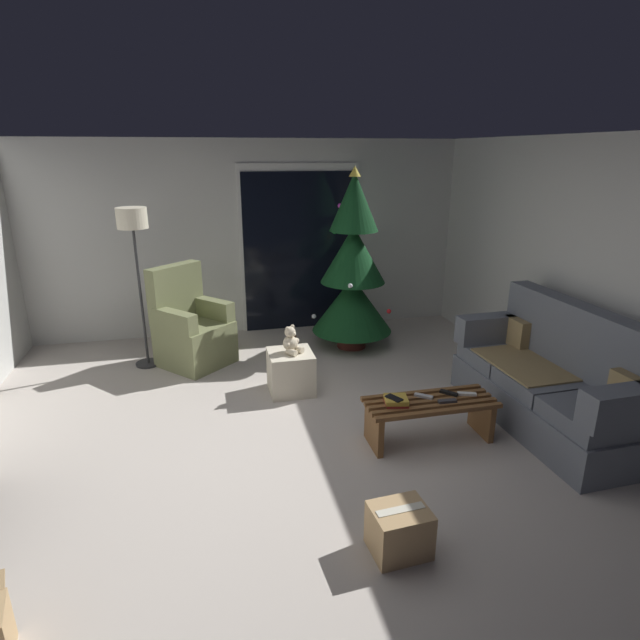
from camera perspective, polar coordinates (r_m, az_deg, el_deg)
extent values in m
plane|color=#BCB2A8|center=(4.43, -3.09, -13.70)|extent=(7.00, 7.00, 0.00)
cube|color=beige|center=(6.88, -7.79, 8.98)|extent=(5.72, 0.12, 2.50)
cube|color=beige|center=(5.20, 29.48, 3.74)|extent=(0.12, 6.00, 2.50)
cube|color=silver|center=(6.93, -2.28, 7.94)|extent=(1.60, 0.02, 2.20)
cube|color=black|center=(6.92, -2.24, 7.50)|extent=(1.50, 0.02, 2.10)
cube|color=slate|center=(5.06, 23.49, -8.81)|extent=(0.82, 1.92, 0.34)
cube|color=slate|center=(4.54, 28.44, -9.36)|extent=(0.70, 0.62, 0.14)
cube|color=slate|center=(4.95, 23.66, -6.37)|extent=(0.70, 0.62, 0.14)
cube|color=slate|center=(5.40, 19.69, -3.83)|extent=(0.70, 0.62, 0.14)
cube|color=slate|center=(5.02, 27.08, -1.97)|extent=(0.26, 1.91, 0.60)
cube|color=slate|center=(4.31, 31.28, -8.17)|extent=(0.77, 0.22, 0.28)
cube|color=slate|center=(5.54, 18.68, -0.86)|extent=(0.77, 0.22, 0.28)
cube|color=#997F51|center=(5.09, 21.90, -4.52)|extent=(0.63, 0.92, 0.02)
cube|color=#997F51|center=(4.53, 31.20, -6.96)|extent=(0.13, 0.32, 0.28)
cube|color=#997F51|center=(5.49, 21.03, -1.28)|extent=(0.13, 0.32, 0.28)
cube|color=brown|center=(4.28, 13.19, -9.95)|extent=(1.10, 0.05, 0.04)
cube|color=brown|center=(4.35, 12.68, -9.43)|extent=(1.10, 0.05, 0.04)
cube|color=brown|center=(4.42, 12.20, -8.93)|extent=(1.10, 0.05, 0.04)
cube|color=brown|center=(4.49, 11.72, -8.44)|extent=(1.10, 0.05, 0.04)
cube|color=brown|center=(4.56, 11.27, -7.96)|extent=(1.10, 0.05, 0.04)
cube|color=brown|center=(4.34, 6.02, -11.94)|extent=(0.05, 0.36, 0.34)
cube|color=brown|center=(4.72, 17.53, -10.10)|extent=(0.05, 0.36, 0.34)
cube|color=black|center=(4.55, 14.15, -7.87)|extent=(0.14, 0.14, 0.02)
cube|color=silver|center=(4.57, 16.03, -7.91)|extent=(0.16, 0.09, 0.02)
cube|color=#ADADB2|center=(4.45, 11.45, -8.30)|extent=(0.15, 0.13, 0.02)
cube|color=#333338|center=(4.41, 13.99, -8.75)|extent=(0.16, 0.05, 0.02)
cube|color=#A32D28|center=(4.29, 8.47, -9.10)|extent=(0.21, 0.19, 0.02)
cube|color=#B79333|center=(4.28, 8.47, -8.74)|extent=(0.22, 0.21, 0.04)
cube|color=black|center=(4.25, 8.24, -8.59)|extent=(0.13, 0.16, 0.01)
cylinder|color=#4C1E19|center=(6.47, 3.51, -2.52)|extent=(0.36, 0.36, 0.10)
cylinder|color=brown|center=(6.43, 3.53, -1.61)|extent=(0.08, 0.08, 0.12)
cone|color=#0F3819|center=(6.30, 3.60, 1.80)|extent=(0.98, 0.98, 0.68)
cone|color=#0F3819|center=(6.16, 3.71, 7.31)|extent=(0.78, 0.78, 0.68)
cone|color=#0F3819|center=(6.07, 3.83, 13.02)|extent=(0.58, 0.58, 0.68)
sphere|color=white|center=(6.34, -0.68, 0.41)|extent=(0.06, 0.06, 0.06)
sphere|color=white|center=(5.87, 3.40, 3.81)|extent=(0.06, 0.06, 0.06)
sphere|color=gold|center=(5.89, 3.31, 10.57)|extent=(0.06, 0.06, 0.06)
sphere|color=#1E8C33|center=(6.32, 4.95, 9.68)|extent=(0.06, 0.06, 0.06)
sphere|color=red|center=(6.30, 7.67, 0.97)|extent=(0.06, 0.06, 0.06)
sphere|color=white|center=(6.40, 3.85, 8.86)|extent=(0.06, 0.06, 0.06)
sphere|color=gold|center=(6.46, 3.46, 7.57)|extent=(0.06, 0.06, 0.06)
sphere|color=#1E8C33|center=(6.19, 1.65, 9.80)|extent=(0.06, 0.06, 0.06)
sphere|color=#B233A5|center=(6.11, 2.24, 12.59)|extent=(0.06, 0.06, 0.06)
cone|color=#EAD14C|center=(6.05, 3.90, 16.21)|extent=(0.14, 0.14, 0.12)
cube|color=olive|center=(6.08, -13.60, -3.38)|extent=(0.96, 0.96, 0.31)
cube|color=olive|center=(5.99, -13.77, -1.20)|extent=(0.96, 0.96, 0.18)
cube|color=olive|center=(6.07, -15.77, 2.95)|extent=(0.61, 0.58, 0.64)
cube|color=olive|center=(6.09, -11.84, 1.26)|extent=(0.49, 0.52, 0.22)
cube|color=olive|center=(5.74, -15.85, -0.11)|extent=(0.49, 0.52, 0.22)
cylinder|color=#2D2D30|center=(6.26, -18.54, -4.59)|extent=(0.28, 0.28, 0.02)
cylinder|color=#2D2D30|center=(6.01, -19.30, 2.35)|extent=(0.03, 0.03, 1.55)
cylinder|color=beige|center=(5.85, -20.20, 10.61)|extent=(0.32, 0.32, 0.22)
cube|color=beige|center=(5.24, -3.27, -5.78)|extent=(0.44, 0.44, 0.43)
cylinder|color=beige|center=(5.14, -2.45, -3.28)|extent=(0.12, 0.13, 0.06)
cylinder|color=beige|center=(5.07, -3.17, -3.61)|extent=(0.12, 0.13, 0.06)
sphere|color=beige|center=(5.12, -3.33, -2.59)|extent=(0.15, 0.15, 0.15)
sphere|color=beige|center=(5.08, -3.36, -1.33)|extent=(0.11, 0.11, 0.11)
sphere|color=#F4E5C1|center=(5.05, -2.93, -1.56)|extent=(0.04, 0.04, 0.04)
sphere|color=beige|center=(5.09, -3.09, -0.72)|extent=(0.04, 0.04, 0.04)
sphere|color=beige|center=(5.03, -3.65, -0.95)|extent=(0.04, 0.04, 0.04)
sphere|color=beige|center=(5.15, -2.65, -2.31)|extent=(0.06, 0.06, 0.06)
sphere|color=beige|center=(5.05, -3.69, -2.76)|extent=(0.06, 0.06, 0.06)
cylinder|color=brown|center=(6.15, -2.25, -3.83)|extent=(0.13, 0.12, 0.06)
cylinder|color=brown|center=(6.06, -2.65, -4.16)|extent=(0.13, 0.12, 0.06)
sphere|color=brown|center=(6.10, -2.97, -3.32)|extent=(0.15, 0.15, 0.15)
sphere|color=brown|center=(6.06, -2.98, -2.28)|extent=(0.11, 0.11, 0.11)
sphere|color=#A37A51|center=(6.04, -2.56, -2.43)|extent=(0.04, 0.04, 0.04)
sphere|color=brown|center=(6.08, -2.84, -1.75)|extent=(0.04, 0.04, 0.04)
sphere|color=brown|center=(6.01, -3.15, -1.98)|extent=(0.04, 0.04, 0.04)
sphere|color=brown|center=(6.15, -2.51, -3.04)|extent=(0.06, 0.06, 0.06)
sphere|color=brown|center=(6.03, -3.09, -3.49)|extent=(0.06, 0.06, 0.06)
cube|color=tan|center=(3.41, 8.82, -22.11)|extent=(0.37, 0.31, 0.30)
cube|color=beige|center=(3.31, 8.95, -20.10)|extent=(0.31, 0.08, 0.00)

